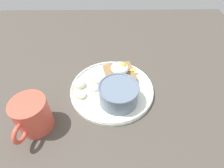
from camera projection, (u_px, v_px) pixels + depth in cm
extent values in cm
cube|color=#48423A|center=(112.00, 93.00, 55.34)|extent=(120.00, 120.00, 2.00)
cylinder|color=white|center=(112.00, 90.00, 54.26)|extent=(25.59, 25.59, 1.00)
torus|color=white|center=(112.00, 88.00, 53.68)|extent=(25.39, 25.39, 0.60)
cylinder|color=slate|center=(119.00, 94.00, 48.69)|extent=(11.10, 11.10, 5.54)
torus|color=slate|center=(119.00, 87.00, 46.70)|extent=(11.30, 11.30, 0.60)
cylinder|color=#BB6473|center=(118.00, 95.00, 48.99)|extent=(9.70, 9.70, 4.30)
ellipsoid|color=#BB6473|center=(119.00, 90.00, 47.59)|extent=(9.21, 9.21, 1.20)
ellipsoid|color=tan|center=(119.00, 91.00, 47.01)|extent=(1.01, 1.45, 0.59)
ellipsoid|color=#A88555|center=(113.00, 92.00, 46.89)|extent=(1.39, 1.11, 0.52)
ellipsoid|color=#9B6144|center=(117.00, 87.00, 47.93)|extent=(1.81, 2.02, 0.73)
ellipsoid|color=beige|center=(119.00, 91.00, 46.92)|extent=(1.82, 2.25, 0.83)
cube|color=olive|center=(120.00, 72.00, 56.94)|extent=(11.31, 11.31, 0.30)
cube|color=tan|center=(120.00, 74.00, 57.44)|extent=(11.09, 11.09, 1.59)
ellipsoid|color=white|center=(120.00, 68.00, 55.73)|extent=(5.79, 5.59, 3.15)
sphere|color=yellow|center=(123.00, 66.00, 55.28)|extent=(2.35, 2.35, 2.35)
ellipsoid|color=yellow|center=(133.00, 70.00, 57.21)|extent=(3.13, 1.62, 0.36)
cylinder|color=#F2EDC6|center=(94.00, 88.00, 53.48)|extent=(4.02, 4.02, 0.87)
cylinder|color=#BDB99A|center=(94.00, 87.00, 53.18)|extent=(0.72, 0.72, 0.13)
cylinder|color=#F5E5B0|center=(81.00, 95.00, 51.15)|extent=(4.08, 4.08, 1.59)
cylinder|color=#BFB389|center=(81.00, 94.00, 50.70)|extent=(0.73, 0.72, 0.18)
cylinder|color=#F1EEBF|center=(80.00, 84.00, 54.07)|extent=(3.77, 3.60, 1.92)
cylinder|color=#BCBA95|center=(79.00, 83.00, 53.59)|extent=(0.66, 0.65, 0.23)
cylinder|color=beige|center=(95.00, 81.00, 55.26)|extent=(3.74, 3.62, 1.66)
cylinder|color=#B7B689|center=(95.00, 80.00, 54.88)|extent=(0.66, 0.65, 0.23)
cylinder|color=#E2533F|center=(33.00, 115.00, 42.88)|extent=(8.57, 8.57, 9.23)
cylinder|color=#341E1B|center=(28.00, 106.00, 40.36)|extent=(7.29, 7.29, 0.40)
torus|color=#E2533F|center=(20.00, 133.00, 38.95)|extent=(2.03, 5.16, 5.06)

